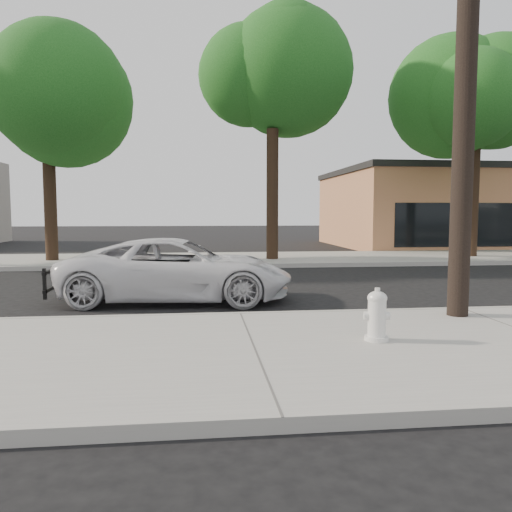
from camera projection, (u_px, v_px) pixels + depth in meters
name	position (u px, v px, depth m)	size (l,w,h in m)	color
ground	(232.00, 300.00, 10.63)	(120.00, 120.00, 0.00)	black
near_sidewalk	(254.00, 353.00, 6.37)	(90.00, 4.40, 0.15)	gray
far_sidewalk	(218.00, 259.00, 19.04)	(90.00, 5.00, 0.15)	gray
curb_near	(240.00, 317.00, 8.55)	(90.00, 0.12, 0.16)	#9E9B93
building_main	(497.00, 210.00, 28.09)	(18.00, 10.00, 4.00)	#BC784E
utility_pole	(467.00, 35.00, 7.95)	(1.40, 0.34, 9.00)	black
tree_b	(51.00, 90.00, 17.42)	(4.34, 4.20, 8.45)	black
tree_c	(279.00, 71.00, 17.84)	(4.96, 4.80, 9.55)	black
tree_d	(484.00, 95.00, 19.09)	(4.50, 4.35, 8.75)	black
police_cruiser	(178.00, 270.00, 10.49)	(2.20, 4.78, 1.33)	silver
fire_hydrant	(377.00, 317.00, 6.68)	(0.36, 0.32, 0.67)	silver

